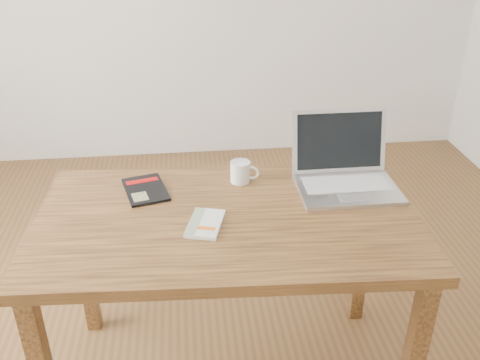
{
  "coord_description": "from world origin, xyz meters",
  "views": [
    {
      "loc": [
        -0.03,
        -1.61,
        1.7
      ],
      "look_at": [
        0.15,
        -0.04,
        0.85
      ],
      "focal_mm": 40.0,
      "sensor_mm": 36.0,
      "label": 1
    }
  ],
  "objects": [
    {
      "name": "room",
      "position": [
        -0.07,
        0.0,
        1.36
      ],
      "size": [
        4.04,
        4.04,
        2.7
      ],
      "color": "brown",
      "rests_on": "ground"
    },
    {
      "name": "desk",
      "position": [
        0.1,
        -0.1,
        0.66
      ],
      "size": [
        1.31,
        0.79,
        0.75
      ],
      "rotation": [
        0.0,
        0.0,
        -0.05
      ],
      "color": "#57371A",
      "rests_on": "ground"
    },
    {
      "name": "white_guidebook",
      "position": [
        0.02,
        -0.15,
        0.76
      ],
      "size": [
        0.14,
        0.19,
        0.01
      ],
      "rotation": [
        0.0,
        0.0,
        -0.27
      ],
      "color": "silver",
      "rests_on": "desk"
    },
    {
      "name": "black_guidebook",
      "position": [
        -0.18,
        0.1,
        0.76
      ],
      "size": [
        0.18,
        0.23,
        0.01
      ],
      "rotation": [
        0.0,
        0.0,
        0.25
      ],
      "color": "black",
      "rests_on": "desk"
    },
    {
      "name": "laptop",
      "position": [
        0.54,
        0.07,
        0.8
      ],
      "size": [
        0.36,
        0.31,
        0.25
      ],
      "rotation": [
        0.0,
        0.0,
        0.0
      ],
      "color": "silver",
      "rests_on": "desk"
    },
    {
      "name": "coffee_mug",
      "position": [
        0.17,
        0.13,
        0.79
      ],
      "size": [
        0.11,
        0.07,
        0.08
      ],
      "rotation": [
        0.0,
        0.0,
        -0.31
      ],
      "color": "white",
      "rests_on": "desk"
    }
  ]
}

